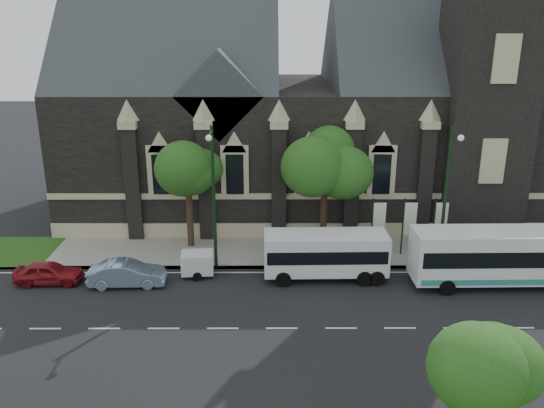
{
  "coord_description": "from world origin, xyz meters",
  "views": [
    {
      "loc": [
        -0.58,
        -24.77,
        15.0
      ],
      "look_at": [
        -0.49,
        6.0,
        4.63
      ],
      "focal_mm": 36.88,
      "sensor_mm": 36.0,
      "label": 1
    }
  ],
  "objects_px": {
    "banner_flag_left": "(377,222)",
    "sedan": "(127,274)",
    "street_lamp_near": "(447,190)",
    "banner_flag_center": "(407,222)",
    "banner_flag_right": "(438,222)",
    "box_trailer": "(197,263)",
    "tree_park_east": "(480,356)",
    "shuttle_bus": "(326,252)",
    "tree_walk_right": "(328,164)",
    "tree_walk_left": "(191,165)",
    "car_far_red": "(49,273)",
    "street_lamp_mid": "(213,191)",
    "tour_coach": "(513,256)"
  },
  "relations": [
    {
      "from": "banner_flag_left",
      "to": "sedan",
      "type": "xyz_separation_m",
      "value": [
        -15.26,
        -4.15,
        -1.65
      ]
    },
    {
      "from": "street_lamp_near",
      "to": "banner_flag_center",
      "type": "height_order",
      "value": "street_lamp_near"
    },
    {
      "from": "banner_flag_right",
      "to": "box_trailer",
      "type": "distance_m",
      "value": 15.64
    },
    {
      "from": "tree_park_east",
      "to": "banner_flag_center",
      "type": "height_order",
      "value": "tree_park_east"
    },
    {
      "from": "street_lamp_near",
      "to": "shuttle_bus",
      "type": "distance_m",
      "value": 8.15
    },
    {
      "from": "tree_walk_right",
      "to": "street_lamp_near",
      "type": "distance_m",
      "value": 7.72
    },
    {
      "from": "tree_walk_left",
      "to": "car_far_red",
      "type": "height_order",
      "value": "tree_walk_left"
    },
    {
      "from": "street_lamp_mid",
      "to": "shuttle_bus",
      "type": "xyz_separation_m",
      "value": [
        6.73,
        -1.26,
        -3.48
      ]
    },
    {
      "from": "street_lamp_near",
      "to": "street_lamp_mid",
      "type": "distance_m",
      "value": 14.0
    },
    {
      "from": "sedan",
      "to": "car_far_red",
      "type": "xyz_separation_m",
      "value": [
        -4.69,
        0.29,
        -0.07
      ]
    },
    {
      "from": "tour_coach",
      "to": "tree_walk_left",
      "type": "bearing_deg",
      "value": 162.24
    },
    {
      "from": "tree_park_east",
      "to": "sedan",
      "type": "height_order",
      "value": "tree_park_east"
    },
    {
      "from": "tree_walk_right",
      "to": "car_far_red",
      "type": "relative_size",
      "value": 1.99
    },
    {
      "from": "tree_park_east",
      "to": "tree_walk_left",
      "type": "distance_m",
      "value": 23.36
    },
    {
      "from": "tree_park_east",
      "to": "tree_walk_left",
      "type": "relative_size",
      "value": 0.82
    },
    {
      "from": "tree_park_east",
      "to": "banner_flag_left",
      "type": "distance_m",
      "value": 18.46
    },
    {
      "from": "street_lamp_mid",
      "to": "shuttle_bus",
      "type": "height_order",
      "value": "street_lamp_mid"
    },
    {
      "from": "tree_walk_right",
      "to": "tree_walk_left",
      "type": "xyz_separation_m",
      "value": [
        -9.01,
        -0.01,
        -0.08
      ]
    },
    {
      "from": "tree_walk_left",
      "to": "shuttle_bus",
      "type": "height_order",
      "value": "tree_walk_left"
    },
    {
      "from": "banner_flag_right",
      "to": "sedan",
      "type": "xyz_separation_m",
      "value": [
        -19.26,
        -4.15,
        -1.65
      ]
    },
    {
      "from": "car_far_red",
      "to": "banner_flag_right",
      "type": "bearing_deg",
      "value": -82.17
    },
    {
      "from": "street_lamp_mid",
      "to": "tree_walk_right",
      "type": "bearing_deg",
      "value": 26.65
    },
    {
      "from": "street_lamp_near",
      "to": "box_trailer",
      "type": "relative_size",
      "value": 3.2
    },
    {
      "from": "street_lamp_mid",
      "to": "banner_flag_right",
      "type": "bearing_deg",
      "value": 7.6
    },
    {
      "from": "sedan",
      "to": "shuttle_bus",
      "type": "bearing_deg",
      "value": -87.88
    },
    {
      "from": "street_lamp_near",
      "to": "tour_coach",
      "type": "distance_m",
      "value": 5.28
    },
    {
      "from": "street_lamp_mid",
      "to": "tour_coach",
      "type": "bearing_deg",
      "value": -7.38
    },
    {
      "from": "banner_flag_center",
      "to": "banner_flag_right",
      "type": "distance_m",
      "value": 2.0
    },
    {
      "from": "street_lamp_near",
      "to": "box_trailer",
      "type": "height_order",
      "value": "street_lamp_near"
    },
    {
      "from": "box_trailer",
      "to": "tour_coach",
      "type": "bearing_deg",
      "value": -8.66
    },
    {
      "from": "banner_flag_center",
      "to": "sedan",
      "type": "height_order",
      "value": "banner_flag_center"
    },
    {
      "from": "car_far_red",
      "to": "tree_walk_left",
      "type": "bearing_deg",
      "value": -56.03
    },
    {
      "from": "box_trailer",
      "to": "car_far_red",
      "type": "distance_m",
      "value": 8.71
    },
    {
      "from": "tree_walk_right",
      "to": "street_lamp_mid",
      "type": "xyz_separation_m",
      "value": [
        -7.21,
        -3.62,
        -0.71
      ]
    },
    {
      "from": "banner_flag_right",
      "to": "car_far_red",
      "type": "bearing_deg",
      "value": -170.83
    },
    {
      "from": "car_far_red",
      "to": "tour_coach",
      "type": "bearing_deg",
      "value": -91.99
    },
    {
      "from": "tree_walk_right",
      "to": "banner_flag_right",
      "type": "distance_m",
      "value": 8.05
    },
    {
      "from": "tour_coach",
      "to": "shuttle_bus",
      "type": "height_order",
      "value": "tour_coach"
    },
    {
      "from": "sedan",
      "to": "tree_walk_right",
      "type": "bearing_deg",
      "value": -66.97
    },
    {
      "from": "banner_flag_center",
      "to": "box_trailer",
      "type": "distance_m",
      "value": 13.69
    },
    {
      "from": "street_lamp_near",
      "to": "street_lamp_mid",
      "type": "bearing_deg",
      "value": 180.0
    },
    {
      "from": "banner_flag_left",
      "to": "car_far_red",
      "type": "relative_size",
      "value": 1.02
    },
    {
      "from": "tree_park_east",
      "to": "banner_flag_left",
      "type": "xyz_separation_m",
      "value": [
        0.11,
        18.32,
        -2.24
      ]
    },
    {
      "from": "shuttle_bus",
      "to": "box_trailer",
      "type": "distance_m",
      "value": 7.78
    },
    {
      "from": "shuttle_bus",
      "to": "car_far_red",
      "type": "distance_m",
      "value": 16.43
    },
    {
      "from": "banner_flag_center",
      "to": "sedan",
      "type": "relative_size",
      "value": 0.9
    },
    {
      "from": "street_lamp_mid",
      "to": "tour_coach",
      "type": "height_order",
      "value": "street_lamp_mid"
    },
    {
      "from": "banner_flag_center",
      "to": "shuttle_bus",
      "type": "xyz_separation_m",
      "value": [
        -5.55,
        -3.17,
        -0.75
      ]
    },
    {
      "from": "tour_coach",
      "to": "sedan",
      "type": "distance_m",
      "value": 22.48
    },
    {
      "from": "tour_coach",
      "to": "box_trailer",
      "type": "relative_size",
      "value": 4.15
    }
  ]
}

